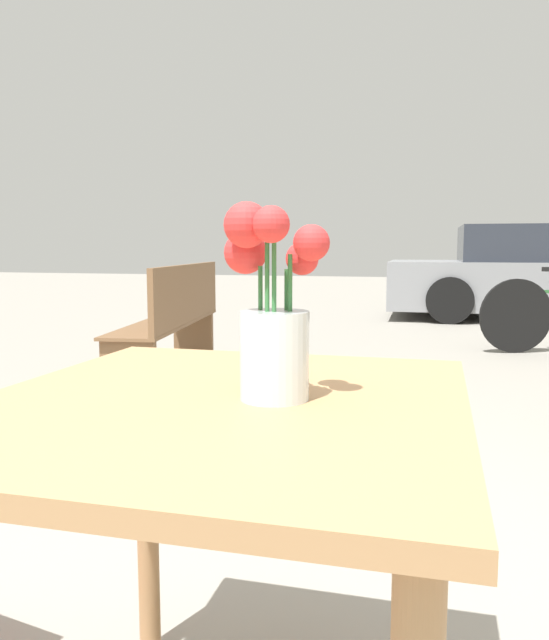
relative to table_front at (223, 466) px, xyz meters
The scene contains 4 objects.
table_front is the anchor object (origin of this frame).
flower_vase 0.25m from the table_front, ahead, with size 0.17×0.14×0.30m.
bench_near 3.45m from the table_front, 115.62° to the left, with size 0.62×1.74×0.85m.
parked_car 8.33m from the table_front, 78.56° to the left, with size 4.24×1.91×1.26m.
Camera 1 is at (0.34, -0.91, 0.97)m, focal length 35.00 mm.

